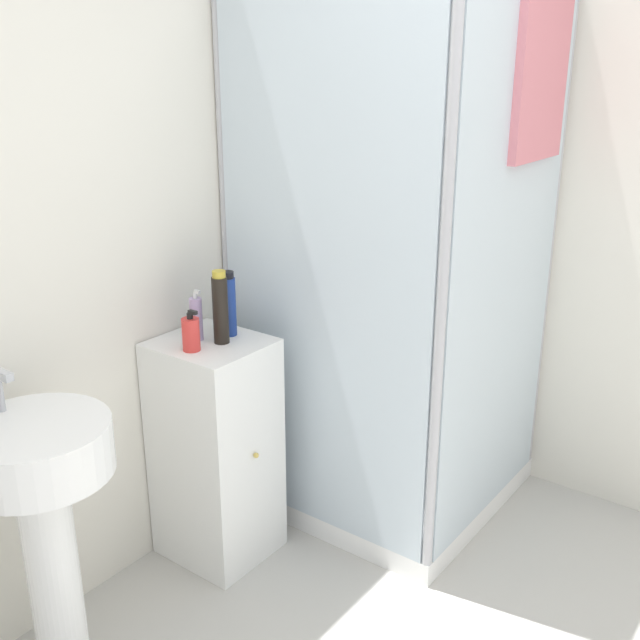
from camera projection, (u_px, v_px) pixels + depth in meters
name	position (u px, v px, depth m)	size (l,w,h in m)	color
wall_back	(55.00, 251.00, 2.34)	(6.40, 0.06, 2.50)	silver
shower_enclosure	(400.00, 382.00, 3.08)	(0.97, 1.00, 2.09)	white
vanity_cabinet	(216.00, 449.00, 2.80)	(0.36, 0.40, 0.87)	white
sink	(43.00, 500.00, 2.13)	(0.42, 0.42, 1.00)	white
soap_dispenser	(191.00, 334.00, 2.56)	(0.06, 0.06, 0.15)	red
shampoo_bottle_tall_black	(220.00, 308.00, 2.61)	(0.06, 0.06, 0.26)	black
shampoo_bottle_blue	(228.00, 304.00, 2.69)	(0.05, 0.05, 0.24)	navy
lotion_bottle_white	(196.00, 318.00, 2.65)	(0.04, 0.05, 0.19)	#B299C6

